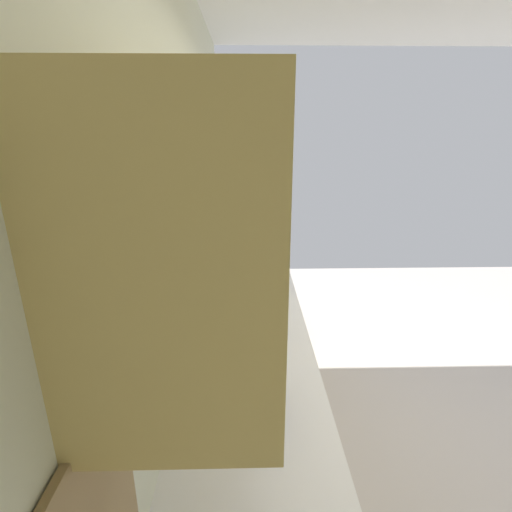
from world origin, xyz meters
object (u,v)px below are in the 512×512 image
(oven_range, at_px, (249,286))
(bowl, at_px, (259,361))
(microwave, at_px, (246,260))
(kettle, at_px, (261,401))

(oven_range, relative_size, bowl, 6.09)
(oven_range, distance_m, microwave, 1.03)
(bowl, distance_m, kettle, 0.33)
(oven_range, distance_m, bowl, 2.06)
(microwave, relative_size, kettle, 2.45)
(oven_range, bearing_deg, microwave, 178.41)
(oven_range, bearing_deg, kettle, -179.20)
(kettle, bearing_deg, oven_range, 0.80)
(oven_range, relative_size, microwave, 2.28)
(microwave, bearing_deg, bowl, -177.20)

